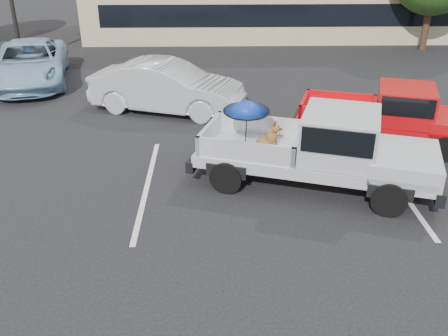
{
  "coord_description": "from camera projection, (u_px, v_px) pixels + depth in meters",
  "views": [
    {
      "loc": [
        -1.41,
        -8.54,
        5.65
      ],
      "look_at": [
        -1.2,
        0.29,
        1.3
      ],
      "focal_mm": 40.0,
      "sensor_mm": 36.0,
      "label": 1
    }
  ],
  "objects": [
    {
      "name": "stripe_right",
      "position": [
        396.0,
        183.0,
        12.03
      ],
      "size": [
        0.12,
        5.0,
        0.01
      ],
      "primitive_type": "cube",
      "color": "silver",
      "rests_on": "ground"
    },
    {
      "name": "ground",
      "position": [
        283.0,
        231.0,
        10.18
      ],
      "size": [
        90.0,
        90.0,
        0.0
      ],
      "primitive_type": "plane",
      "color": "black",
      "rests_on": "ground"
    },
    {
      "name": "silver_sedan",
      "position": [
        167.0,
        87.0,
        16.3
      ],
      "size": [
        5.31,
        3.22,
        1.65
      ],
      "primitive_type": "imported",
      "rotation": [
        0.0,
        0.0,
        1.25
      ],
      "color": "silver",
      "rests_on": "ground"
    },
    {
      "name": "red_pickup",
      "position": [
        398.0,
        113.0,
        13.8
      ],
      "size": [
        5.36,
        3.19,
        1.67
      ],
      "rotation": [
        0.0,
        0.0,
        -0.31
      ],
      "color": "black",
      "rests_on": "ground"
    },
    {
      "name": "stripe_left",
      "position": [
        147.0,
        186.0,
        11.91
      ],
      "size": [
        0.12,
        5.0,
        0.01
      ],
      "primitive_type": "cube",
      "color": "silver",
      "rests_on": "ground"
    },
    {
      "name": "blue_suv",
      "position": [
        30.0,
        63.0,
        19.23
      ],
      "size": [
        3.79,
        6.13,
        1.58
      ],
      "primitive_type": "imported",
      "rotation": [
        0.0,
        0.0,
        0.22
      ],
      "color": "#88ACCB",
      "rests_on": "ground"
    },
    {
      "name": "silver_pickup",
      "position": [
        328.0,
        146.0,
        11.45
      ],
      "size": [
        6.02,
        3.61,
        2.06
      ],
      "rotation": [
        0.0,
        0.0,
        -0.31
      ],
      "color": "black",
      "rests_on": "ground"
    }
  ]
}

